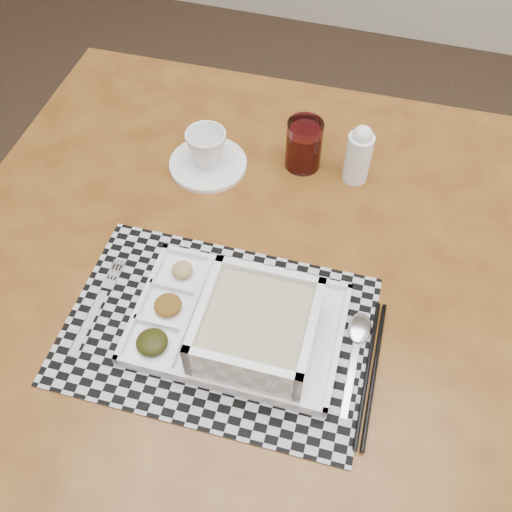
% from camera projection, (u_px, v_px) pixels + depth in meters
% --- Properties ---
extents(dining_table, '(1.09, 1.09, 0.79)m').
position_uv_depth(dining_table, '(245.00, 297.00, 1.02)').
color(dining_table, '#53290F').
rests_on(dining_table, ground).
extents(placemat, '(0.48, 0.33, 0.00)m').
position_uv_depth(placemat, '(218.00, 330.00, 0.88)').
color(placemat, '#ACACB4').
rests_on(placemat, dining_table).
extents(serving_tray, '(0.33, 0.23, 0.09)m').
position_uv_depth(serving_tray, '(248.00, 328.00, 0.85)').
color(serving_tray, white).
rests_on(serving_tray, placemat).
extents(fork, '(0.02, 0.19, 0.00)m').
position_uv_depth(fork, '(99.00, 303.00, 0.91)').
color(fork, silver).
rests_on(fork, placemat).
extents(spoon, '(0.04, 0.18, 0.01)m').
position_uv_depth(spoon, '(358.00, 335.00, 0.87)').
color(spoon, silver).
rests_on(spoon, placemat).
extents(chopsticks, '(0.02, 0.24, 0.01)m').
position_uv_depth(chopsticks, '(371.00, 372.00, 0.84)').
color(chopsticks, black).
rests_on(chopsticks, placemat).
extents(saucer, '(0.15, 0.15, 0.01)m').
position_uv_depth(saucer, '(208.00, 164.00, 1.10)').
color(saucer, white).
rests_on(saucer, dining_table).
extents(cup, '(0.09, 0.09, 0.07)m').
position_uv_depth(cup, '(207.00, 148.00, 1.07)').
color(cup, white).
rests_on(cup, saucer).
extents(juice_glass, '(0.07, 0.07, 0.10)m').
position_uv_depth(juice_glass, '(304.00, 146.00, 1.07)').
color(juice_glass, white).
rests_on(juice_glass, dining_table).
extents(creamer_bottle, '(0.05, 0.05, 0.12)m').
position_uv_depth(creamer_bottle, '(359.00, 154.00, 1.04)').
color(creamer_bottle, white).
rests_on(creamer_bottle, dining_table).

